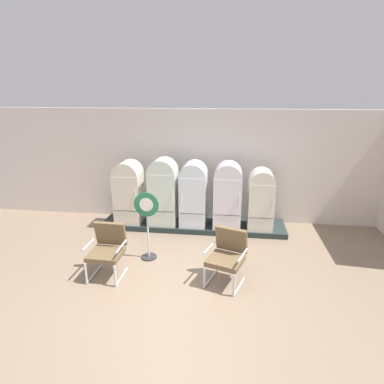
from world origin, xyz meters
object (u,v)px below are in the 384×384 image
armchair_left (107,248)px  armchair_right (227,254)px  refrigerator_3 (228,193)px  refrigerator_1 (163,190)px  sign_stand (147,226)px  refrigerator_0 (129,190)px  refrigerator_2 (194,192)px  refrigerator_4 (261,197)px

armchair_left → armchair_right: (2.19, 0.04, 0.00)m
refrigerator_3 → armchair_right: 2.25m
armchair_right → refrigerator_3: bearing=91.3°
refrigerator_1 → sign_stand: 1.56m
refrigerator_1 → armchair_left: (-0.59, -2.21, -0.45)m
refrigerator_0 → refrigerator_2: refrigerator_2 is taller
refrigerator_2 → refrigerator_3: refrigerator_3 is taller
refrigerator_1 → armchair_left: refrigerator_1 is taller
refrigerator_2 → refrigerator_3: 0.82m
refrigerator_4 → armchair_right: bearing=-108.5°
refrigerator_1 → refrigerator_3: size_ratio=1.04×
refrigerator_4 → armchair_right: (-0.74, -2.19, -0.35)m
refrigerator_3 → sign_stand: (-1.56, -1.58, -0.24)m
refrigerator_3 → armchair_right: (0.05, -2.21, -0.42)m
refrigerator_0 → sign_stand: size_ratio=1.09×
refrigerator_3 → armchair_left: size_ratio=1.59×
refrigerator_3 → armchair_left: bearing=-133.6°
refrigerator_0 → refrigerator_2: (1.61, 0.03, 0.01)m
refrigerator_3 → refrigerator_2: bearing=179.8°
refrigerator_0 → refrigerator_4: refrigerator_0 is taller
refrigerator_3 → armchair_right: refrigerator_3 is taller
refrigerator_4 → armchair_left: refrigerator_4 is taller
refrigerator_1 → refrigerator_3: bearing=1.6°
refrigerator_2 → refrigerator_4: 1.61m
refrigerator_2 → refrigerator_4: size_ratio=1.09×
refrigerator_0 → refrigerator_1: refrigerator_1 is taller
refrigerator_3 → refrigerator_4: bearing=-1.5°
refrigerator_1 → refrigerator_2: 0.74m
refrigerator_3 → refrigerator_1: bearing=-178.4°
sign_stand → refrigerator_0: bearing=119.4°
refrigerator_1 → armchair_left: bearing=-104.9°
refrigerator_4 → sign_stand: 2.82m
refrigerator_2 → armchair_right: refrigerator_2 is taller
refrigerator_2 → armchair_left: (-1.32, -2.26, -0.41)m
refrigerator_4 → armchair_right: 2.34m
refrigerator_1 → armchair_right: (1.61, -2.17, -0.45)m
refrigerator_0 → refrigerator_3: (2.43, 0.03, 0.01)m
refrigerator_0 → refrigerator_1: size_ratio=0.94×
armchair_right → refrigerator_2: bearing=111.4°
refrigerator_1 → sign_stand: bearing=-90.0°
refrigerator_1 → refrigerator_3: refrigerator_1 is taller
refrigerator_4 → refrigerator_1: bearing=-179.4°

